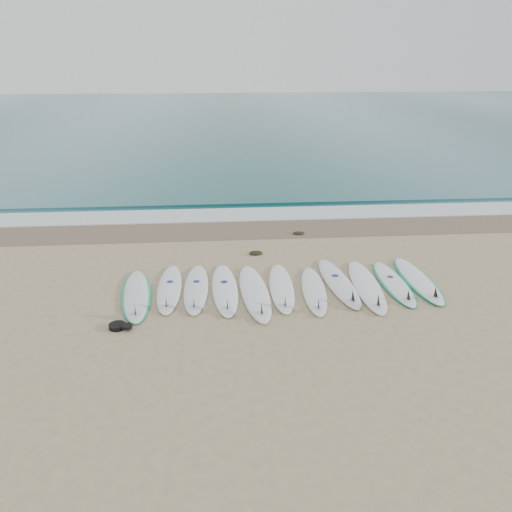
{
  "coord_description": "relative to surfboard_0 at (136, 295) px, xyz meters",
  "views": [
    {
      "loc": [
        -1.38,
        -9.82,
        4.8
      ],
      "look_at": [
        -0.51,
        1.01,
        0.4
      ],
      "focal_mm": 35.0,
      "sensor_mm": 36.0,
      "label": 1
    }
  ],
  "objects": [
    {
      "name": "seaweed_far",
      "position": [
        4.09,
        3.7,
        -0.02
      ],
      "size": [
        0.33,
        0.26,
        0.06
      ],
      "primitive_type": "ellipsoid",
      "color": "black",
      "rests_on": "ground"
    },
    {
      "name": "surfboard_5",
      "position": [
        3.13,
        0.09,
        0.01
      ],
      "size": [
        0.65,
        2.55,
        0.32
      ],
      "rotation": [
        0.0,
        0.0,
        -0.05
      ],
      "color": "white",
      "rests_on": "ground"
    },
    {
      "name": "surfboard_7",
      "position": [
        4.45,
        0.23,
        0.01
      ],
      "size": [
        0.73,
        2.72,
        0.34
      ],
      "rotation": [
        0.0,
        0.0,
        0.07
      ],
      "color": "white",
      "rests_on": "ground"
    },
    {
      "name": "surfboard_4",
      "position": [
        2.53,
        -0.12,
        0.01
      ],
      "size": [
        0.75,
        2.85,
        0.36
      ],
      "rotation": [
        0.0,
        0.0,
        0.06
      ],
      "color": "white",
      "rests_on": "ground"
    },
    {
      "name": "leash_coil",
      "position": [
        -0.13,
        -1.29,
        0.0
      ],
      "size": [
        0.46,
        0.36,
        0.11
      ],
      "color": "black",
      "rests_on": "ground"
    },
    {
      "name": "ocean",
      "position": [
        3.16,
        32.64,
        -0.03
      ],
      "size": [
        120.0,
        55.0,
        0.03
      ],
      "primitive_type": "cube",
      "color": "#256369",
      "rests_on": "ground"
    },
    {
      "name": "surfboard_0",
      "position": [
        0.0,
        0.0,
        0.0
      ],
      "size": [
        0.95,
        2.65,
        0.33
      ],
      "rotation": [
        0.0,
        0.0,
        0.13
      ],
      "color": "silver",
      "rests_on": "ground"
    },
    {
      "name": "ground",
      "position": [
        3.16,
        0.14,
        -0.05
      ],
      "size": [
        120.0,
        120.0,
        0.0
      ],
      "primitive_type": "plane",
      "color": "tan"
    },
    {
      "name": "wave_crest",
      "position": [
        3.16,
        7.14,
        0.0
      ],
      "size": [
        120.0,
        1.0,
        0.1
      ],
      "primitive_type": "cube",
      "color": "#256369",
      "rests_on": "ground"
    },
    {
      "name": "seaweed_near",
      "position": [
        2.74,
        2.26,
        -0.01
      ],
      "size": [
        0.35,
        0.27,
        0.07
      ],
      "primitive_type": "ellipsoid",
      "color": "black",
      "rests_on": "ground"
    },
    {
      "name": "surfboard_3",
      "position": [
        1.89,
        0.1,
        0.01
      ],
      "size": [
        0.64,
        2.67,
        0.34
      ],
      "rotation": [
        0.0,
        0.0,
        0.03
      ],
      "color": "white",
      "rests_on": "ground"
    },
    {
      "name": "surfboard_10",
      "position": [
        6.28,
        0.26,
        0.0
      ],
      "size": [
        0.63,
        2.61,
        0.33
      ],
      "rotation": [
        0.0,
        0.0,
        0.0
      ],
      "color": "white",
      "rests_on": "ground"
    },
    {
      "name": "foam_band",
      "position": [
        3.16,
        5.64,
        -0.03
      ],
      "size": [
        120.0,
        1.4,
        0.04
      ],
      "primitive_type": "cube",
      "color": "silver",
      "rests_on": "ground"
    },
    {
      "name": "surfboard_8",
      "position": [
        5.02,
        0.0,
        0.01
      ],
      "size": [
        0.74,
        2.81,
        0.36
      ],
      "rotation": [
        0.0,
        0.0,
        -0.06
      ],
      "color": "white",
      "rests_on": "ground"
    },
    {
      "name": "surfboard_1",
      "position": [
        0.68,
        0.24,
        0.01
      ],
      "size": [
        0.56,
        2.51,
        0.32
      ],
      "rotation": [
        0.0,
        0.0,
        0.02
      ],
      "color": "white",
      "rests_on": "ground"
    },
    {
      "name": "surfboard_6",
      "position": [
        3.81,
        -0.1,
        0.01
      ],
      "size": [
        0.71,
        2.47,
        0.31
      ],
      "rotation": [
        0.0,
        0.0,
        -0.08
      ],
      "color": "white",
      "rests_on": "ground"
    },
    {
      "name": "wet_sand_band",
      "position": [
        3.16,
        4.24,
        -0.04
      ],
      "size": [
        120.0,
        1.8,
        0.01
      ],
      "primitive_type": "cube",
      "color": "brown",
      "rests_on": "ground"
    },
    {
      "name": "surfboard_9",
      "position": [
        5.68,
        0.14,
        -0.0
      ],
      "size": [
        0.59,
        2.44,
        0.31
      ],
      "rotation": [
        0.0,
        0.0,
        -0.0
      ],
      "color": "white",
      "rests_on": "ground"
    },
    {
      "name": "surfboard_2",
      "position": [
        1.26,
        0.19,
        0.01
      ],
      "size": [
        0.56,
        2.54,
        0.32
      ],
      "rotation": [
        0.0,
        0.0,
        -0.01
      ],
      "color": "white",
      "rests_on": "ground"
    }
  ]
}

